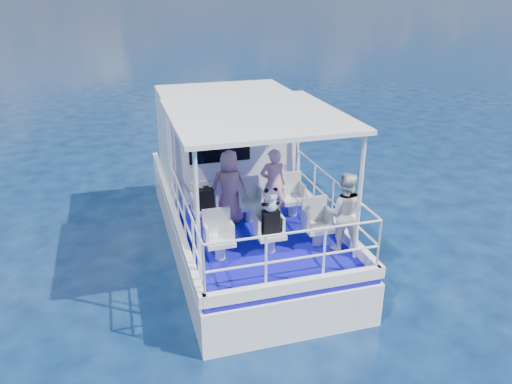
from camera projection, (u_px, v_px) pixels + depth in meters
ground at (253, 264)px, 10.15m from camera, size 2000.00×2000.00×0.00m
hull at (241, 241)px, 11.04m from camera, size 3.00×7.00×1.60m
deck at (240, 206)px, 10.71m from camera, size 2.90×6.90×0.10m
cabin at (225, 138)px, 11.41m from camera, size 2.85×2.00×2.20m
canopy at (256, 115)px, 8.76m from camera, size 3.00×3.20×0.08m
canopy_posts at (256, 177)px, 9.16m from camera, size 2.77×2.97×2.20m
railings at (261, 213)px, 9.10m from camera, size 2.84×3.59×1.00m
seat_port_fwd at (205, 217)px, 9.67m from camera, size 0.48×0.46×0.38m
seat_center_fwd at (250, 211)px, 9.91m from camera, size 0.48×0.46×0.38m
seat_stbd_fwd at (293, 206)px, 10.14m from camera, size 0.48×0.46×0.38m
seat_port_aft at (220, 249)px, 8.52m from camera, size 0.48×0.46×0.38m
seat_center_aft at (270, 242)px, 8.76m from camera, size 0.48×0.46×0.38m
seat_stbd_aft at (317, 235)px, 8.99m from camera, size 0.48×0.46×0.38m
passenger_port_fwd at (230, 187)px, 9.69m from camera, size 0.63×0.52×1.45m
passenger_stbd_fwd at (273, 184)px, 9.81m from camera, size 0.59×0.45×1.46m
passenger_stbd_aft at (344, 212)px, 8.62m from camera, size 0.86×0.78×1.45m
backpack_port at (206, 199)px, 9.50m from camera, size 0.31×0.17×0.40m
backpack_center at (271, 222)px, 8.55m from camera, size 0.29×0.16×0.43m
compact_camera at (206, 188)px, 9.42m from camera, size 0.10×0.06×0.06m
panda at (271, 200)px, 8.38m from camera, size 0.27×0.22×0.41m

